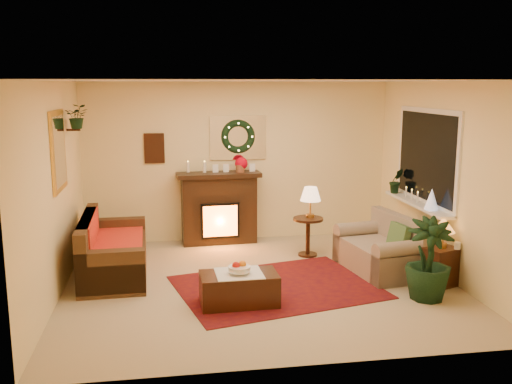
{
  "coord_description": "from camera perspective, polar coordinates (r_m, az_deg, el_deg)",
  "views": [
    {
      "loc": [
        -1.17,
        -6.99,
        2.56
      ],
      "look_at": [
        0.0,
        0.35,
        1.15
      ],
      "focal_mm": 40.0,
      "sensor_mm": 36.0,
      "label": 1
    }
  ],
  "objects": [
    {
      "name": "mantel_candle_a",
      "position": [
        9.14,
        -6.82,
        2.49
      ],
      "size": [
        0.05,
        0.05,
        0.16
      ],
      "primitive_type": "cylinder",
      "color": "white",
      "rests_on": "fireplace"
    },
    {
      "name": "wall_left",
      "position": [
        7.23,
        -19.5,
        0.08
      ],
      "size": [
        4.5,
        4.5,
        0.0
      ],
      "primitive_type": "plane",
      "color": "#EFD88C",
      "rests_on": "ground"
    },
    {
      "name": "loveseat",
      "position": [
        8.08,
        12.24,
        -4.88
      ],
      "size": [
        0.98,
        1.44,
        0.77
      ],
      "primitive_type": "cube",
      "rotation": [
        0.0,
        0.0,
        0.16
      ],
      "color": "gray",
      "rests_on": "floor"
    },
    {
      "name": "fruit_bowl",
      "position": [
        6.68,
        -1.67,
        -7.68
      ],
      "size": [
        0.26,
        0.26,
        0.06
      ],
      "primitive_type": "cylinder",
      "color": "white",
      "rests_on": "coffee_table"
    },
    {
      "name": "hanging_plant",
      "position": [
        8.15,
        -17.38,
        6.1
      ],
      "size": [
        0.33,
        0.28,
        0.36
      ],
      "primitive_type": "imported",
      "color": "#194719",
      "rests_on": "wall_left"
    },
    {
      "name": "floor",
      "position": [
        7.54,
        0.42,
        -9.12
      ],
      "size": [
        5.0,
        5.0,
        0.0
      ],
      "primitive_type": "plane",
      "color": "beige",
      "rests_on": "ground"
    },
    {
      "name": "wall_art",
      "position": [
        9.28,
        -10.13,
        4.33
      ],
      "size": [
        0.32,
        0.03,
        0.48
      ],
      "primitive_type": "cube",
      "color": "#381E11",
      "rests_on": "wall_back"
    },
    {
      "name": "end_table_square",
      "position": [
        7.78,
        17.7,
        -6.91
      ],
      "size": [
        0.53,
        0.53,
        0.5
      ],
      "primitive_type": "cube",
      "rotation": [
        0.0,
        0.0,
        0.38
      ],
      "color": "#4E2918",
      "rests_on": "floor"
    },
    {
      "name": "mantel_candle_b",
      "position": [
        9.1,
        -5.17,
        2.48
      ],
      "size": [
        0.06,
        0.06,
        0.17
      ],
      "primitive_type": "cylinder",
      "color": "white",
      "rests_on": "fireplace"
    },
    {
      "name": "sill_plant",
      "position": [
        9.1,
        13.84,
        1.1
      ],
      "size": [
        0.27,
        0.22,
        0.5
      ],
      "primitive_type": "imported",
      "color": "black",
      "rests_on": "window_sill"
    },
    {
      "name": "fireplace",
      "position": [
        9.29,
        -3.73,
        -1.78
      ],
      "size": [
        1.21,
        0.44,
        1.09
      ],
      "primitive_type": "cube",
      "rotation": [
        0.0,
        0.0,
        0.06
      ],
      "color": "black",
      "rests_on": "floor"
    },
    {
      "name": "sofa",
      "position": [
        8.0,
        -14.0,
        -5.02
      ],
      "size": [
        0.89,
        1.92,
        0.81
      ],
      "primitive_type": "cube",
      "rotation": [
        0.0,
        0.0,
        0.03
      ],
      "color": "brown",
      "rests_on": "floor"
    },
    {
      "name": "coffee_table",
      "position": [
        6.79,
        -1.71,
        -9.53
      ],
      "size": [
        0.92,
        0.52,
        0.38
      ],
      "primitive_type": "cube",
      "rotation": [
        0.0,
        0.0,
        0.03
      ],
      "color": "black",
      "rests_on": "floor"
    },
    {
      "name": "ceiling",
      "position": [
        7.09,
        0.45,
        11.06
      ],
      "size": [
        5.0,
        5.0,
        0.0
      ],
      "primitive_type": "plane",
      "color": "white",
      "rests_on": "ground"
    },
    {
      "name": "wall_front",
      "position": [
        5.05,
        4.65,
        -3.77
      ],
      "size": [
        5.0,
        5.0,
        0.0
      ],
      "primitive_type": "plane",
      "color": "#EFD88C",
      "rests_on": "ground"
    },
    {
      "name": "window_glass",
      "position": [
        8.43,
        16.62,
        3.41
      ],
      "size": [
        0.02,
        1.7,
        1.22
      ],
      "primitive_type": "cube",
      "color": "black",
      "rests_on": "wall_right"
    },
    {
      "name": "window_frame",
      "position": [
        8.44,
        16.71,
        3.41
      ],
      "size": [
        0.03,
        1.86,
        1.36
      ],
      "primitive_type": "cube",
      "color": "white",
      "rests_on": "wall_right"
    },
    {
      "name": "mantel_mirror",
      "position": [
        9.34,
        -1.82,
        5.45
      ],
      "size": [
        0.92,
        0.02,
        0.72
      ],
      "primitive_type": "cube",
      "color": "white",
      "rests_on": "wall_back"
    },
    {
      "name": "side_table_round",
      "position": [
        8.65,
        5.21,
        -4.27
      ],
      "size": [
        0.45,
        0.45,
        0.59
      ],
      "primitive_type": "cylinder",
      "rotation": [
        0.0,
        0.0,
        -0.0
      ],
      "color": "#482215",
      "rests_on": "floor"
    },
    {
      "name": "area_rug",
      "position": [
        7.4,
        2.09,
        -9.48
      ],
      "size": [
        2.79,
        2.33,
        0.01
      ],
      "primitive_type": "cube",
      "rotation": [
        0.0,
        0.0,
        0.23
      ],
      "color": "#5F1C11",
      "rests_on": "floor"
    },
    {
      "name": "wreath",
      "position": [
        9.3,
        -1.79,
        5.55
      ],
      "size": [
        0.55,
        0.11,
        0.55
      ],
      "primitive_type": "torus",
      "rotation": [
        1.57,
        0.0,
        0.0
      ],
      "color": "#194719",
      "rests_on": "wall_back"
    },
    {
      "name": "wall_back",
      "position": [
        9.4,
        -1.82,
        3.03
      ],
      "size": [
        5.0,
        5.0,
        0.0
      ],
      "primitive_type": "plane",
      "color": "#EFD88C",
      "rests_on": "ground"
    },
    {
      "name": "gold_mirror",
      "position": [
        7.46,
        -19.16,
        3.9
      ],
      "size": [
        0.03,
        0.84,
        1.0
      ],
      "primitive_type": "cube",
      "color": "gold",
      "rests_on": "wall_left"
    },
    {
      "name": "lamp_cream",
      "position": [
        8.56,
        5.47,
        -0.62
      ],
      "size": [
        0.31,
        0.31,
        0.48
      ],
      "primitive_type": "cone",
      "color": "#E8B888",
      "rests_on": "side_table_round"
    },
    {
      "name": "poinsettia",
      "position": [
        9.21,
        -1.48,
        2.87
      ],
      "size": [
        0.21,
        0.21,
        0.21
      ],
      "primitive_type": "sphere",
      "color": "red",
      "rests_on": "fireplace"
    },
    {
      "name": "mini_tree",
      "position": [
        8.03,
        17.15,
        -0.66
      ],
      "size": [
        0.19,
        0.19,
        0.28
      ],
      "primitive_type": "cone",
      "color": "white",
      "rests_on": "window_sill"
    },
    {
      "name": "floor_palm",
      "position": [
        7.18,
        16.86,
        -6.83
      ],
      "size": [
        1.76,
        1.76,
        2.98
      ],
      "primitive_type": "imported",
      "rotation": [
        0.0,
        0.0,
        -0.05
      ],
      "color": "black",
      "rests_on": "floor"
    },
    {
      "name": "window_sill",
      "position": [
        8.51,
        15.83,
        -1.14
      ],
      "size": [
        0.22,
        1.86,
        0.04
      ],
      "primitive_type": "cube",
      "color": "white",
      "rests_on": "wall_right"
    },
    {
      "name": "red_throw",
      "position": [
        8.17,
        -14.19,
        -4.52
      ],
      "size": [
        0.83,
        1.34,
        0.02
      ],
      "primitive_type": "cube",
      "color": "#B11B26",
      "rests_on": "sofa"
    },
    {
      "name": "lamp_tiffany",
      "position": [
        7.64,
        18.25,
        -3.56
      ],
      "size": [
        0.29,
        0.29,
        0.42
      ],
      "primitive_type": "cone",
      "color": "orange",
      "rests_on": "end_table_square"
    },
    {
      "name": "wall_right",
      "position": [
        8.0,
        18.4,
        1.12
      ],
      "size": [
        4.5,
        4.5,
        0.0
      ],
      "primitive_type": "plane",
      "color": "#EFD88C",
      "rests_on": "ground"
    }
  ]
}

